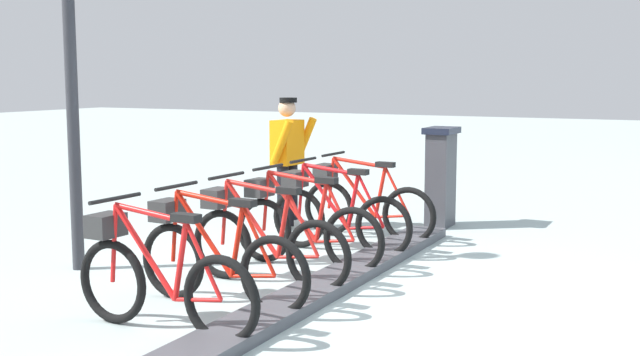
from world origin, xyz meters
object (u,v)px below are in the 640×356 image
object	(u,v)px
bike_docked_1	(334,214)
bike_docked_5	(157,277)
payment_kiosk	(440,175)
bike_docked_4	(215,256)
bike_docked_2	(301,225)
bike_docked_0	(362,204)
bike_docked_3	(262,239)
worker_near_rack	(288,158)

from	to	relation	value
bike_docked_1	bike_docked_5	bearing A→B (deg)	90.00
payment_kiosk	bike_docked_1	xyz separation A→B (m)	(0.57, 1.96, -0.24)
bike_docked_1	payment_kiosk	bearing A→B (deg)	-106.28
bike_docked_4	bike_docked_5	xyz separation A→B (m)	(0.00, 0.77, 0.00)
bike_docked_2	bike_docked_0	bearing A→B (deg)	-90.00
bike_docked_0	bike_docked_1	distance (m)	0.77
bike_docked_1	bike_docked_3	bearing A→B (deg)	90.00
payment_kiosk	bike_docked_5	bearing A→B (deg)	83.52
bike_docked_5	bike_docked_3	bearing A→B (deg)	-90.00
bike_docked_1	bike_docked_4	distance (m)	2.31
bike_docked_1	bike_docked_5	distance (m)	3.08
bike_docked_3	bike_docked_5	xyz separation A→B (m)	(0.00, 1.54, 0.00)
payment_kiosk	bike_docked_3	distance (m)	3.55
payment_kiosk	worker_near_rack	world-z (taller)	worker_near_rack
bike_docked_1	bike_docked_0	bearing A→B (deg)	-90.00
bike_docked_2	bike_docked_3	size ratio (longest dim) A/B	1.00
bike_docked_3	bike_docked_5	bearing A→B (deg)	90.00
worker_near_rack	bike_docked_3	bearing A→B (deg)	114.00
bike_docked_0	bike_docked_3	bearing A→B (deg)	90.00
payment_kiosk	bike_docked_1	distance (m)	2.05
bike_docked_3	payment_kiosk	bearing A→B (deg)	-99.29
bike_docked_1	bike_docked_2	distance (m)	0.77
bike_docked_2	bike_docked_4	xyz separation A→B (m)	(0.00, 1.54, 0.00)
bike_docked_0	bike_docked_1	bearing A→B (deg)	90.00
payment_kiosk	bike_docked_4	size ratio (longest dim) A/B	0.74
bike_docked_1	bike_docked_3	world-z (taller)	same
payment_kiosk	bike_docked_2	distance (m)	2.80
bike_docked_4	payment_kiosk	bearing A→B (deg)	-97.64
bike_docked_2	bike_docked_3	distance (m)	0.77
bike_docked_0	bike_docked_4	size ratio (longest dim) A/B	1.00
bike_docked_1	bike_docked_2	xyz separation A→B (m)	(0.00, 0.77, 0.00)
payment_kiosk	bike_docked_4	xyz separation A→B (m)	(0.57, 4.26, -0.24)
bike_docked_0	bike_docked_3	size ratio (longest dim) A/B	1.00
bike_docked_4	bike_docked_5	bearing A→B (deg)	90.00
payment_kiosk	bike_docked_2	xyz separation A→B (m)	(0.57, 2.73, -0.24)
bike_docked_1	worker_near_rack	size ratio (longest dim) A/B	1.04
bike_docked_5	worker_near_rack	bearing A→B (deg)	-74.61
bike_docked_2	bike_docked_3	world-z (taller)	same
bike_docked_1	worker_near_rack	xyz separation A→B (m)	(1.11, -0.95, 0.48)
bike_docked_3	bike_docked_4	xyz separation A→B (m)	(0.00, 0.77, 0.00)
bike_docked_0	worker_near_rack	xyz separation A→B (m)	(1.11, -0.18, 0.48)
bike_docked_3	worker_near_rack	xyz separation A→B (m)	(1.11, -2.49, 0.48)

